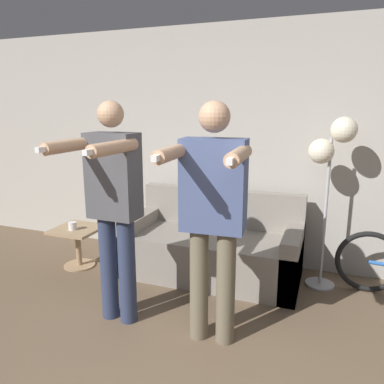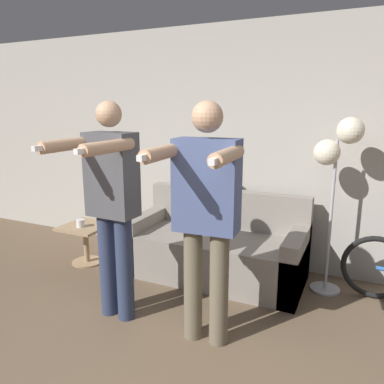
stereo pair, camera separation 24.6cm
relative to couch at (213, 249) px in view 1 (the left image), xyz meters
name	(u,v)px [view 1 (the left image)]	position (x,y,z in m)	size (l,w,h in m)	color
wall_back	(250,148)	(0.25, 0.51, 1.01)	(10.00, 0.05, 2.60)	#B7B2A8
couch	(213,249)	(0.00, 0.00, 0.00)	(1.79, 0.82, 0.86)	gray
person_left	(113,201)	(-0.48, -1.10, 0.74)	(0.48, 0.69, 1.78)	#2D3856
person_right	(213,209)	(0.33, -1.10, 0.75)	(0.55, 0.70, 1.78)	#6B604C
cat	(212,182)	(-0.11, 0.30, 0.65)	(0.41, 0.13, 0.17)	tan
floor_lamp	(331,153)	(1.09, 0.13, 1.04)	(0.41, 0.28, 1.65)	#B2B2B7
side_table	(78,238)	(-1.46, -0.32, 0.04)	(0.49, 0.49, 0.44)	#A38460
cup	(73,226)	(-1.46, -0.38, 0.20)	(0.09, 0.09, 0.08)	white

